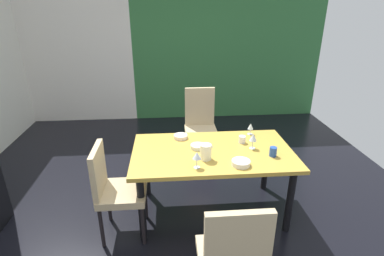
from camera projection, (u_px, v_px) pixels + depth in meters
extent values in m
cube|color=black|center=(183.00, 207.00, 3.40)|extent=(5.66, 5.98, 0.02)
cube|color=silver|center=(74.00, 46.00, 5.42)|extent=(2.06, 0.10, 2.84)
cube|color=#306A38|center=(228.00, 44.00, 5.63)|extent=(3.59, 0.10, 2.84)
cube|color=gold|center=(213.00, 152.00, 3.06)|extent=(1.63, 0.95, 0.04)
cylinder|color=black|center=(146.00, 168.00, 3.49)|extent=(0.07, 0.07, 0.70)
cylinder|color=black|center=(266.00, 163.00, 3.60)|extent=(0.07, 0.07, 0.70)
cylinder|color=black|center=(142.00, 209.00, 2.80)|extent=(0.07, 0.07, 0.70)
cylinder|color=black|center=(290.00, 201.00, 2.91)|extent=(0.07, 0.07, 0.70)
cube|color=tan|center=(238.00, 250.00, 1.82)|extent=(0.42, 0.05, 0.56)
cube|color=tan|center=(201.00, 132.00, 4.21)|extent=(0.44, 0.44, 0.07)
cube|color=tan|center=(200.00, 108.00, 4.28)|extent=(0.42, 0.05, 0.59)
cylinder|color=black|center=(216.00, 153.00, 4.14)|extent=(0.04, 0.04, 0.42)
cylinder|color=black|center=(189.00, 154.00, 4.11)|extent=(0.04, 0.04, 0.42)
cylinder|color=black|center=(212.00, 142.00, 4.49)|extent=(0.04, 0.04, 0.42)
cylinder|color=black|center=(187.00, 143.00, 4.46)|extent=(0.04, 0.04, 0.42)
cube|color=tan|center=(123.00, 193.00, 2.86)|extent=(0.44, 0.44, 0.07)
cube|color=tan|center=(98.00, 172.00, 2.75)|extent=(0.05, 0.42, 0.48)
cylinder|color=black|center=(146.00, 201.00, 3.14)|extent=(0.04, 0.04, 0.42)
cylinder|color=black|center=(143.00, 226.00, 2.79)|extent=(0.04, 0.04, 0.42)
cylinder|color=black|center=(109.00, 203.00, 3.11)|extent=(0.04, 0.04, 0.42)
cylinder|color=black|center=(102.00, 228.00, 2.76)|extent=(0.04, 0.04, 0.42)
cylinder|color=silver|center=(197.00, 167.00, 2.73)|extent=(0.06, 0.06, 0.00)
cylinder|color=silver|center=(197.00, 163.00, 2.71)|extent=(0.01, 0.01, 0.09)
cone|color=silver|center=(197.00, 155.00, 2.68)|extent=(0.08, 0.08, 0.07)
cylinder|color=silver|center=(250.00, 134.00, 3.43)|extent=(0.06, 0.06, 0.00)
cylinder|color=silver|center=(250.00, 131.00, 3.42)|extent=(0.01, 0.01, 0.06)
cone|color=silver|center=(251.00, 126.00, 3.39)|extent=(0.06, 0.06, 0.07)
cylinder|color=silver|center=(252.00, 148.00, 3.09)|extent=(0.06, 0.06, 0.00)
cylinder|color=silver|center=(253.00, 144.00, 3.08)|extent=(0.01, 0.01, 0.08)
cone|color=silver|center=(253.00, 137.00, 3.05)|extent=(0.07, 0.07, 0.08)
cylinder|color=#F3D9CD|center=(181.00, 136.00, 3.32)|extent=(0.15, 0.15, 0.04)
cylinder|color=silver|center=(198.00, 146.00, 3.09)|extent=(0.15, 0.15, 0.04)
cylinder|color=white|center=(241.00, 163.00, 2.76)|extent=(0.17, 0.17, 0.05)
cylinder|color=white|center=(242.00, 139.00, 3.21)|extent=(0.07, 0.07, 0.08)
cylinder|color=#23479B|center=(273.00, 152.00, 2.92)|extent=(0.07, 0.07, 0.09)
cylinder|color=white|center=(206.00, 152.00, 2.85)|extent=(0.11, 0.11, 0.15)
cone|color=white|center=(211.00, 146.00, 2.83)|extent=(0.04, 0.04, 0.03)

